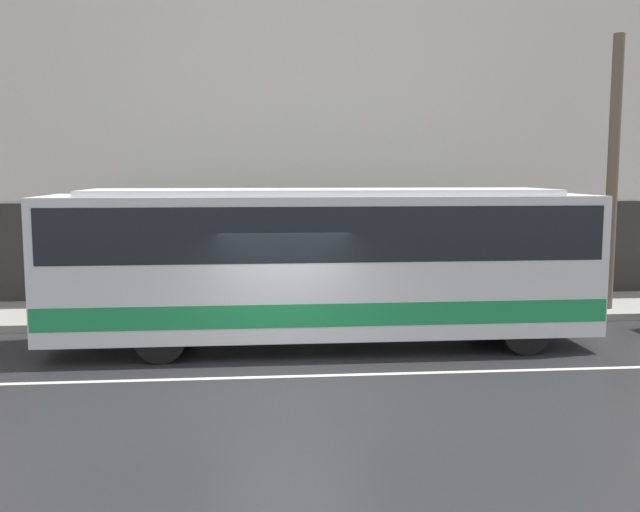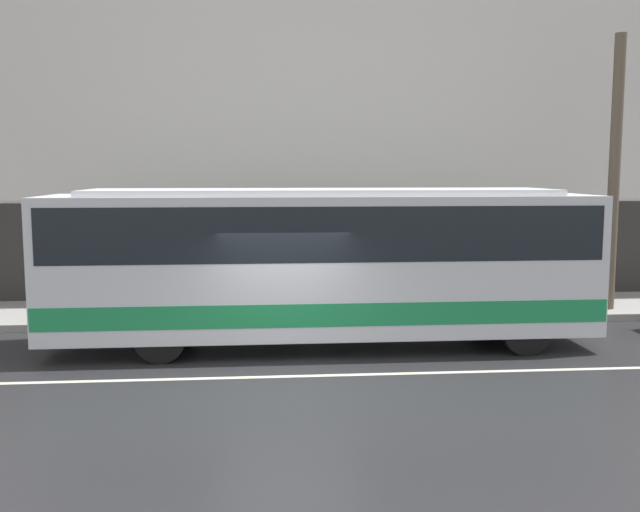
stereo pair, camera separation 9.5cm
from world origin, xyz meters
TOP-DOWN VIEW (x-y plane):
  - ground_plane at (0.00, 0.00)m, footprint 60.00×60.00m
  - sidewalk at (0.00, 5.59)m, footprint 60.00×3.17m
  - building_facade at (0.00, 7.32)m, footprint 60.00×0.35m
  - lane_stripe at (0.00, 0.00)m, footprint 54.00×0.14m
  - transit_bus at (0.84, 2.25)m, footprint 11.21×2.54m
  - utility_pole_near at (8.38, 4.76)m, footprint 0.28×0.28m
  - pedestrian_waiting at (0.80, 6.05)m, footprint 0.36×0.36m

SIDE VIEW (x-z plane):
  - ground_plane at x=0.00m, z-range 0.00..0.00m
  - lane_stripe at x=0.00m, z-range 0.00..0.01m
  - sidewalk at x=0.00m, z-range 0.00..0.18m
  - pedestrian_waiting at x=0.80m, z-range 0.12..1.75m
  - transit_bus at x=0.84m, z-range 0.21..3.50m
  - utility_pole_near at x=8.38m, z-range 0.18..7.00m
  - building_facade at x=0.00m, z-range -0.21..13.44m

